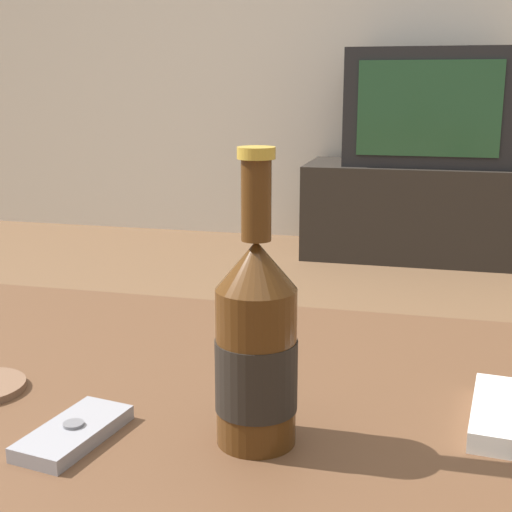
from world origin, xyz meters
TOP-DOWN VIEW (x-y plane):
  - coffee_table at (0.00, 0.00)m, footprint 1.07×0.90m
  - tv_stand at (0.25, 2.71)m, footprint 1.05×0.47m
  - television at (0.25, 2.71)m, footprint 0.71×0.38m
  - beer_bottle at (0.14, 0.04)m, footprint 0.07×0.07m
  - cell_phone at (-0.02, -0.00)m, footprint 0.07×0.12m
  - remote_control at (0.36, 0.13)m, footprint 0.05×0.15m

SIDE VIEW (x-z plane):
  - tv_stand at x=0.25m, z-range 0.00..0.42m
  - coffee_table at x=0.00m, z-range 0.16..0.61m
  - cell_phone at x=-0.02m, z-range 0.44..0.46m
  - remote_control at x=0.36m, z-range 0.45..0.47m
  - beer_bottle at x=0.14m, z-range 0.40..0.67m
  - television at x=0.25m, z-range 0.42..0.91m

